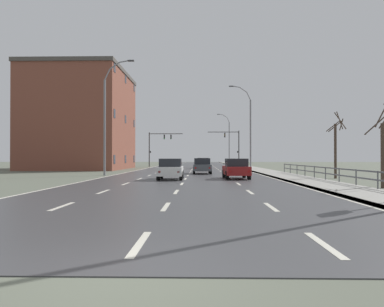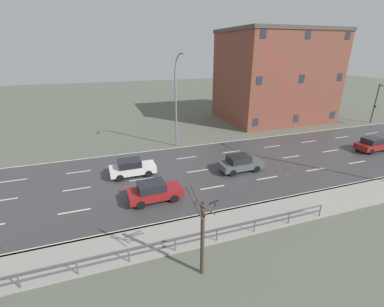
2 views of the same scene
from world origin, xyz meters
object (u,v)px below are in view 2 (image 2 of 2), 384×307
(street_lamp_left_bank, at_px, (176,103))
(brick_building, at_px, (275,76))
(car_near_right, at_px, (373,144))
(car_far_left, at_px, (132,168))
(car_near_left, at_px, (154,191))
(car_distant, at_px, (240,163))

(street_lamp_left_bank, relative_size, brick_building, 0.64)
(car_near_right, distance_m, brick_building, 18.27)
(car_far_left, xyz_separation_m, car_near_left, (4.96, 1.02, 0.00))
(car_far_left, relative_size, car_near_right, 1.00)
(car_distant, relative_size, car_near_right, 1.00)
(car_far_left, height_order, car_near_right, same)
(car_far_left, height_order, car_distant, same)
(street_lamp_left_bank, height_order, car_far_left, street_lamp_left_bank)
(car_distant, height_order, car_near_left, same)
(street_lamp_left_bank, height_order, car_near_left, street_lamp_left_bank)
(car_far_left, height_order, brick_building, brick_building)
(car_near_right, bearing_deg, car_distant, -92.15)
(car_near_left, height_order, brick_building, brick_building)
(car_near_right, bearing_deg, brick_building, -175.38)
(street_lamp_left_bank, xyz_separation_m, car_distant, (8.70, 3.70, -4.34))
(street_lamp_left_bank, xyz_separation_m, brick_building, (-8.23, 18.81, 1.75))
(street_lamp_left_bank, distance_m, car_distant, 10.41)
(car_far_left, relative_size, brick_building, 0.25)
(car_near_right, height_order, brick_building, brick_building)
(car_near_left, relative_size, brick_building, 0.25)
(car_near_right, bearing_deg, car_near_left, -86.19)
(car_far_left, relative_size, car_near_left, 0.99)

